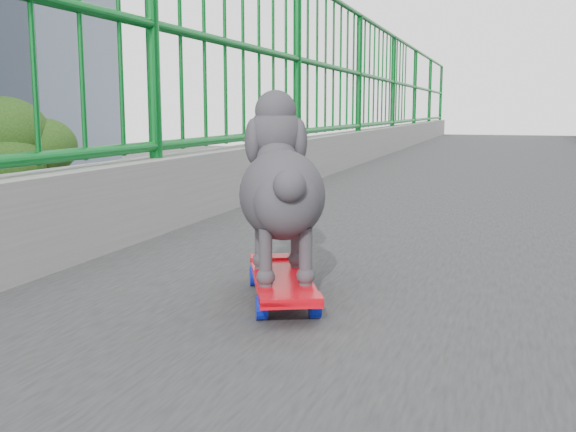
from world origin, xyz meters
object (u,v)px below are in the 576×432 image
(poodle, at_px, (281,185))
(car_1, at_px, (56,418))
(car_0, at_px, (293,333))
(car_5, at_px, (294,336))
(skateboard, at_px, (282,282))

(poodle, xyz_separation_m, car_1, (-8.66, 9.99, -6.51))
(car_0, xyz_separation_m, car_1, (-3.20, -7.14, 0.02))
(car_0, relative_size, car_5, 1.15)
(poodle, distance_m, car_0, 19.13)
(poodle, height_order, car_5, poodle)
(skateboard, bearing_deg, car_5, 83.55)
(car_0, height_order, car_1, car_1)
(poodle, bearing_deg, car_5, 83.54)
(car_0, distance_m, car_1, 7.82)
(skateboard, distance_m, car_5, 19.20)
(car_0, bearing_deg, car_5, 90.00)
(car_1, bearing_deg, car_5, 66.15)
(car_1, bearing_deg, skateboard, -49.13)
(poodle, relative_size, car_5, 0.13)
(car_1, bearing_deg, poodle, -49.10)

